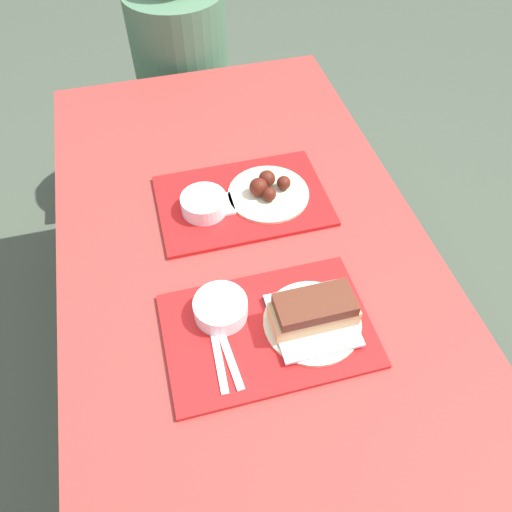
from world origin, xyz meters
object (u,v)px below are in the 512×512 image
object	(u,v)px
tray_far	(243,200)
wings_plate_far	(268,190)
bowl_coleslaw_near	(221,307)
person_seated_across	(180,44)
bowl_coleslaw_far	(204,203)
brisket_sandwich_plate	(313,314)
tray_near	(268,330)

from	to	relation	value
tray_far	wings_plate_far	xyz separation A→B (m)	(0.07, 0.00, 0.02)
bowl_coleslaw_near	person_seated_across	xyz separation A→B (m)	(0.10, 1.24, -0.05)
wings_plate_far	person_seated_across	size ratio (longest dim) A/B	0.32
tray_far	person_seated_across	bearing A→B (deg)	91.81
tray_far	bowl_coleslaw_far	bearing A→B (deg)	-172.26
tray_far	brisket_sandwich_plate	distance (m)	0.42
bowl_coleslaw_near	wings_plate_far	bearing A→B (deg)	59.33
wings_plate_far	person_seated_across	distance (m)	0.90
bowl_coleslaw_near	brisket_sandwich_plate	xyz separation A→B (m)	(0.19, -0.07, 0.01)
person_seated_across	wings_plate_far	bearing A→B (deg)	-83.69
tray_near	wings_plate_far	world-z (taller)	wings_plate_far
tray_near	tray_far	xyz separation A→B (m)	(0.04, 0.41, 0.00)
tray_near	bowl_coleslaw_far	xyz separation A→B (m)	(-0.07, 0.39, 0.03)
bowl_coleslaw_near	bowl_coleslaw_far	xyz separation A→B (m)	(0.03, 0.33, 0.00)
brisket_sandwich_plate	tray_near	bearing A→B (deg)	174.13
person_seated_across	bowl_coleslaw_near	bearing A→B (deg)	-94.82
bowl_coleslaw_far	person_seated_across	xyz separation A→B (m)	(0.08, 0.91, -0.05)
brisket_sandwich_plate	bowl_coleslaw_far	world-z (taller)	brisket_sandwich_plate
bowl_coleslaw_near	tray_near	bearing A→B (deg)	-35.08
bowl_coleslaw_far	wings_plate_far	bearing A→B (deg)	4.98
wings_plate_far	tray_far	bearing A→B (deg)	-179.24
tray_near	wings_plate_far	bearing A→B (deg)	74.53
bowl_coleslaw_near	brisket_sandwich_plate	distance (m)	0.20
wings_plate_far	tray_near	bearing A→B (deg)	-105.47
tray_far	bowl_coleslaw_far	distance (m)	0.11
bowl_coleslaw_far	wings_plate_far	world-z (taller)	wings_plate_far
bowl_coleslaw_near	wings_plate_far	world-z (taller)	wings_plate_far
tray_far	person_seated_across	xyz separation A→B (m)	(-0.03, 0.90, -0.02)
wings_plate_far	person_seated_across	bearing A→B (deg)	96.31
tray_far	bowl_coleslaw_near	xyz separation A→B (m)	(-0.13, -0.34, 0.03)
bowl_coleslaw_near	wings_plate_far	xyz separation A→B (m)	(0.20, 0.34, -0.01)
person_seated_across	tray_near	bearing A→B (deg)	-90.60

